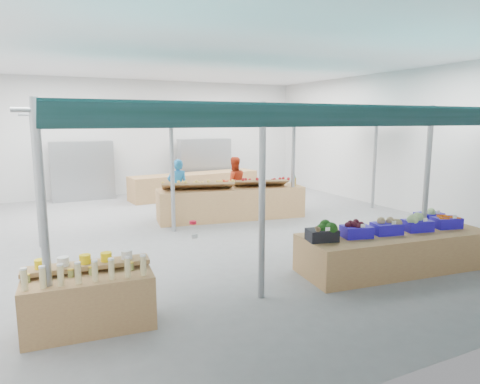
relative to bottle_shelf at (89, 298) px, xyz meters
The scene contains 24 objects.
floor 5.23m from the bottle_shelf, 47.55° to the left, with size 13.00×13.00×0.00m, color slate.
hall 6.73m from the bottle_shelf, 56.34° to the left, with size 13.00×13.00×13.00m.
pole_grid 4.96m from the bottle_shelf, 26.15° to the left, with size 10.00×4.60×3.00m.
awnings 5.32m from the bottle_shelf, 26.15° to the left, with size 9.50×7.08×0.30m.
back_shelving_left 9.92m from the bottle_shelf, 84.10° to the left, with size 2.00×0.50×2.00m, color #B23F33.
back_shelving_right 11.30m from the bottle_shelf, 60.73° to the left, with size 2.00×0.50×2.00m, color #B23F33.
bottle_shelf is the anchor object (origin of this frame).
veg_counter 5.35m from the bottle_shelf, ahead, with size 3.56×1.19×0.69m, color #956441.
fruit_counter 6.63m from the bottle_shelf, 48.47° to the left, with size 4.08×0.97×0.87m, color #956441.
far_counter 9.89m from the bottle_shelf, 61.60° to the left, with size 4.74×0.95×0.85m, color #956441.
crate_stack 7.62m from the bottle_shelf, ahead, with size 0.47×0.33×0.56m, color #1E10B6.
vendor_left 6.87m from the bottle_shelf, 62.20° to the left, with size 0.59×0.39×1.63m, color #1A6AAB.
vendor_right 7.87m from the bottle_shelf, 50.51° to the left, with size 0.79×0.62×1.63m, color red.
crate_broccoli 3.85m from the bottle_shelf, ahead, with size 0.57×0.46×0.35m.
crate_beets 4.53m from the bottle_shelf, ahead, with size 0.57×0.46×0.29m.
crate_celeriac 5.17m from the bottle_shelf, ahead, with size 0.57×0.46×0.31m.
crate_cabbage 5.85m from the bottle_shelf, ahead, with size 0.57×0.46×0.35m.
crate_carrots 6.54m from the bottle_shelf, ahead, with size 0.57×0.46×0.29m.
sparrow 3.69m from the bottle_shelf, ahead, with size 0.12×0.09×0.11m.
pole_ribbon 1.97m from the bottle_shelf, 22.00° to the left, with size 0.12×0.12×0.28m.
apple_heap_yellow 6.11m from the bottle_shelf, 55.70° to the left, with size 2.02×1.24×0.27m.
apple_heap_red 7.07m from the bottle_shelf, 42.38° to the left, with size 1.64×1.12×0.27m.
pineapple 7.74m from the bottle_shelf, 36.47° to the left, with size 0.14×0.14×0.39m.
crate_extra 6.59m from the bottle_shelf, ahead, with size 0.52×0.42×0.32m.
Camera 1 is at (-4.08, -9.52, 2.73)m, focal length 32.00 mm.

